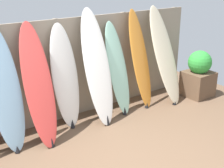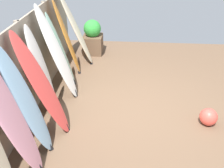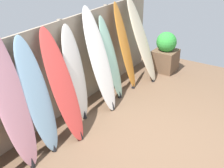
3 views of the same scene
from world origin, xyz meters
name	(u,v)px [view 3 (image 3 of 3)]	position (x,y,z in m)	size (l,w,h in m)	color
ground	(161,144)	(0.00, 0.00, 0.00)	(7.68, 7.68, 0.00)	brown
fence_back	(64,68)	(0.00, 2.01, 0.90)	(6.08, 0.11, 1.80)	gray
surfboard_pink_1	(11,100)	(-1.55, 1.63, 1.07)	(0.57, 0.66, 2.16)	pink
surfboard_skyblue_2	(37,96)	(-1.09, 1.60, 0.92)	(0.49, 0.61, 1.85)	#8CB7D6
surfboard_red_3	(63,86)	(-0.61, 1.52, 0.91)	(0.52, 0.83, 1.84)	#D13D38
surfboard_white_4	(75,74)	(-0.05, 1.71, 0.87)	(0.49, 0.44, 1.77)	white
surfboard_white_5	(100,61)	(0.50, 1.56, 0.97)	(0.52, 0.72, 1.97)	white
surfboard_seafoam_6	(111,59)	(1.00, 1.63, 0.84)	(0.49, 0.58, 1.70)	#9ED6BC
surfboard_orange_7	(125,47)	(1.54, 1.62, 0.93)	(0.49, 0.60, 1.88)	orange
surfboard_cream_8	(142,40)	(2.09, 1.50, 0.95)	(0.63, 0.86, 1.92)	beige
planter_box	(166,53)	(2.86, 1.22, 0.47)	(0.57, 0.55, 0.99)	brown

